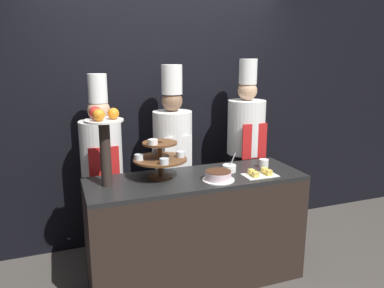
{
  "coord_description": "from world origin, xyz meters",
  "views": [
    {
      "loc": [
        -1.03,
        -2.38,
        1.89
      ],
      "look_at": [
        0.0,
        0.4,
        1.18
      ],
      "focal_mm": 35.0,
      "sensor_mm": 36.0,
      "label": 1
    }
  ],
  "objects_px": {
    "chef_left": "(102,166)",
    "chef_center_right": "(246,144)",
    "cake_round": "(218,176)",
    "serving_bowl_far": "(229,168)",
    "cup_white": "(264,163)",
    "chef_center_left": "(173,154)",
    "tiered_stand": "(160,157)",
    "cake_square_tray": "(260,174)",
    "fruit_pedestal": "(104,135)"
  },
  "relations": [
    {
      "from": "fruit_pedestal",
      "to": "chef_left",
      "type": "height_order",
      "value": "chef_left"
    },
    {
      "from": "fruit_pedestal",
      "to": "cake_square_tray",
      "type": "xyz_separation_m",
      "value": [
        1.2,
        -0.19,
        -0.37
      ]
    },
    {
      "from": "fruit_pedestal",
      "to": "chef_center_left",
      "type": "distance_m",
      "value": 0.93
    },
    {
      "from": "tiered_stand",
      "to": "chef_center_left",
      "type": "xyz_separation_m",
      "value": [
        0.26,
        0.49,
        -0.12
      ]
    },
    {
      "from": "cake_square_tray",
      "to": "chef_left",
      "type": "distance_m",
      "value": 1.38
    },
    {
      "from": "cake_square_tray",
      "to": "cup_white",
      "type": "bearing_deg",
      "value": 52.28
    },
    {
      "from": "serving_bowl_far",
      "to": "chef_center_left",
      "type": "relative_size",
      "value": 0.09
    },
    {
      "from": "fruit_pedestal",
      "to": "chef_center_right",
      "type": "height_order",
      "value": "chef_center_right"
    },
    {
      "from": "serving_bowl_far",
      "to": "chef_center_right",
      "type": "xyz_separation_m",
      "value": [
        0.44,
        0.54,
        0.05
      ]
    },
    {
      "from": "cake_round",
      "to": "chef_center_right",
      "type": "xyz_separation_m",
      "value": [
        0.62,
        0.71,
        0.05
      ]
    },
    {
      "from": "cake_round",
      "to": "serving_bowl_far",
      "type": "distance_m",
      "value": 0.25
    },
    {
      "from": "cup_white",
      "to": "fruit_pedestal",
      "type": "bearing_deg",
      "value": 179.88
    },
    {
      "from": "cake_round",
      "to": "serving_bowl_far",
      "type": "relative_size",
      "value": 1.58
    },
    {
      "from": "tiered_stand",
      "to": "cup_white",
      "type": "bearing_deg",
      "value": -2.22
    },
    {
      "from": "chef_center_left",
      "to": "tiered_stand",
      "type": "bearing_deg",
      "value": -117.83
    },
    {
      "from": "fruit_pedestal",
      "to": "cup_white",
      "type": "xyz_separation_m",
      "value": [
        1.35,
        -0.0,
        -0.35
      ]
    },
    {
      "from": "cup_white",
      "to": "chef_center_right",
      "type": "xyz_separation_m",
      "value": [
        0.1,
        0.53,
        0.05
      ]
    },
    {
      "from": "cake_square_tray",
      "to": "chef_left",
      "type": "bearing_deg",
      "value": 148.55
    },
    {
      "from": "serving_bowl_far",
      "to": "chef_center_right",
      "type": "relative_size",
      "value": 0.09
    },
    {
      "from": "fruit_pedestal",
      "to": "chef_left",
      "type": "relative_size",
      "value": 0.34
    },
    {
      "from": "cake_round",
      "to": "cake_square_tray",
      "type": "xyz_separation_m",
      "value": [
        0.37,
        -0.01,
        -0.02
      ]
    },
    {
      "from": "cup_white",
      "to": "cake_square_tray",
      "type": "distance_m",
      "value": 0.24
    },
    {
      "from": "cake_square_tray",
      "to": "chef_center_left",
      "type": "bearing_deg",
      "value": 125.82
    },
    {
      "from": "cake_round",
      "to": "tiered_stand",
      "type": "bearing_deg",
      "value": 152.38
    },
    {
      "from": "chef_center_right",
      "to": "chef_center_left",
      "type": "bearing_deg",
      "value": 180.0
    },
    {
      "from": "fruit_pedestal",
      "to": "chef_left",
      "type": "distance_m",
      "value": 0.65
    },
    {
      "from": "tiered_stand",
      "to": "chef_center_left",
      "type": "relative_size",
      "value": 0.24
    },
    {
      "from": "tiered_stand",
      "to": "cake_square_tray",
      "type": "distance_m",
      "value": 0.83
    },
    {
      "from": "cup_white",
      "to": "chef_center_left",
      "type": "xyz_separation_m",
      "value": [
        -0.66,
        0.53,
        0.02
      ]
    },
    {
      "from": "chef_center_left",
      "to": "chef_center_right",
      "type": "bearing_deg",
      "value": -0.0
    },
    {
      "from": "fruit_pedestal",
      "to": "chef_center_right",
      "type": "relative_size",
      "value": 0.32
    },
    {
      "from": "tiered_stand",
      "to": "fruit_pedestal",
      "type": "relative_size",
      "value": 0.71
    },
    {
      "from": "fruit_pedestal",
      "to": "chef_center_left",
      "type": "bearing_deg",
      "value": 37.44
    },
    {
      "from": "tiered_stand",
      "to": "cake_round",
      "type": "relative_size",
      "value": 1.67
    },
    {
      "from": "serving_bowl_far",
      "to": "chef_center_left",
      "type": "bearing_deg",
      "value": 121.56
    },
    {
      "from": "cake_round",
      "to": "cake_square_tray",
      "type": "bearing_deg",
      "value": -1.61
    },
    {
      "from": "cake_square_tray",
      "to": "chef_center_right",
      "type": "distance_m",
      "value": 0.76
    },
    {
      "from": "fruit_pedestal",
      "to": "tiered_stand",
      "type": "bearing_deg",
      "value": 4.43
    },
    {
      "from": "serving_bowl_far",
      "to": "chef_center_right",
      "type": "bearing_deg",
      "value": 50.58
    },
    {
      "from": "fruit_pedestal",
      "to": "chef_left",
      "type": "xyz_separation_m",
      "value": [
        0.03,
        0.53,
        -0.38
      ]
    },
    {
      "from": "tiered_stand",
      "to": "chef_left",
      "type": "height_order",
      "value": "chef_left"
    },
    {
      "from": "fruit_pedestal",
      "to": "serving_bowl_far",
      "type": "bearing_deg",
      "value": -0.57
    },
    {
      "from": "cake_round",
      "to": "chef_center_left",
      "type": "distance_m",
      "value": 0.72
    },
    {
      "from": "serving_bowl_far",
      "to": "fruit_pedestal",
      "type": "bearing_deg",
      "value": 179.43
    },
    {
      "from": "fruit_pedestal",
      "to": "serving_bowl_far",
      "type": "xyz_separation_m",
      "value": [
        1.02,
        -0.01,
        -0.36
      ]
    },
    {
      "from": "chef_left",
      "to": "chef_center_right",
      "type": "relative_size",
      "value": 0.94
    },
    {
      "from": "serving_bowl_far",
      "to": "chef_left",
      "type": "relative_size",
      "value": 0.09
    },
    {
      "from": "cup_white",
      "to": "chef_center_left",
      "type": "relative_size",
      "value": 0.05
    },
    {
      "from": "fruit_pedestal",
      "to": "serving_bowl_far",
      "type": "relative_size",
      "value": 3.7
    },
    {
      "from": "tiered_stand",
      "to": "serving_bowl_far",
      "type": "height_order",
      "value": "tiered_stand"
    }
  ]
}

